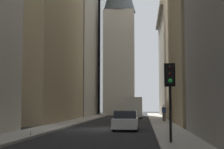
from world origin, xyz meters
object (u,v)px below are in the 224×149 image
(delivery_truck, at_px, (134,108))
(pedestrian, at_px, (164,112))
(traffic_light_foreground, at_px, (170,84))
(discarded_bottle, at_px, (31,133))
(sedan_white, at_px, (126,121))

(delivery_truck, xyz_separation_m, pedestrian, (-11.41, -3.45, -0.38))
(traffic_light_foreground, height_order, discarded_bottle, traffic_light_foreground)
(sedan_white, distance_m, pedestrian, 12.28)
(sedan_white, height_order, pedestrian, pedestrian)
(delivery_truck, bearing_deg, discarded_bottle, 170.35)
(discarded_bottle, bearing_deg, pedestrian, -24.91)
(traffic_light_foreground, distance_m, pedestrian, 21.60)
(delivery_truck, height_order, traffic_light_foreground, traffic_light_foreground)
(sedan_white, xyz_separation_m, pedestrian, (11.78, -3.45, 0.42))
(traffic_light_foreground, distance_m, discarded_bottle, 8.64)
(sedan_white, xyz_separation_m, traffic_light_foreground, (-9.73, -2.55, 2.16))
(pedestrian, distance_m, discarded_bottle, 20.21)
(sedan_white, bearing_deg, discarded_bottle, 142.31)
(discarded_bottle, bearing_deg, delivery_truck, -9.65)
(pedestrian, bearing_deg, discarded_bottle, 155.09)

